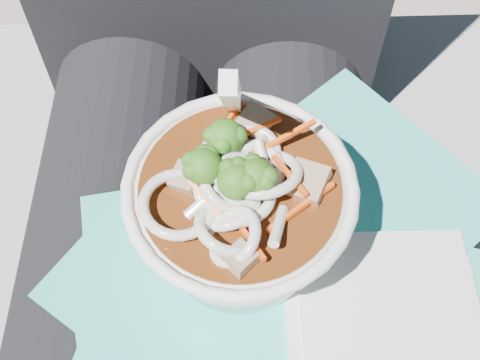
{
  "coord_description": "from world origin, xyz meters",
  "views": [
    {
      "loc": [
        0.05,
        -0.21,
        1.11
      ],
      "look_at": [
        0.04,
        0.01,
        0.73
      ],
      "focal_mm": 50.0,
      "sensor_mm": 36.0,
      "label": 1
    }
  ],
  "objects_px": {
    "person_body": "(201,191)",
    "plastic_bag": "(265,295)",
    "stone_ledge": "(216,269)",
    "udon_bowl": "(239,209)",
    "lap": "(196,293)"
  },
  "relations": [
    {
      "from": "stone_ledge",
      "to": "person_body",
      "type": "height_order",
      "value": "person_body"
    },
    {
      "from": "lap",
      "to": "udon_bowl",
      "type": "height_order",
      "value": "udon_bowl"
    },
    {
      "from": "stone_ledge",
      "to": "plastic_bag",
      "type": "relative_size",
      "value": 2.57
    },
    {
      "from": "lap",
      "to": "person_body",
      "type": "bearing_deg",
      "value": 90.0
    },
    {
      "from": "stone_ledge",
      "to": "udon_bowl",
      "type": "height_order",
      "value": "udon_bowl"
    },
    {
      "from": "stone_ledge",
      "to": "lap",
      "type": "relative_size",
      "value": 2.08
    },
    {
      "from": "person_body",
      "to": "plastic_bag",
      "type": "xyz_separation_m",
      "value": [
        0.06,
        -0.12,
        0.06
      ]
    },
    {
      "from": "person_body",
      "to": "plastic_bag",
      "type": "relative_size",
      "value": 2.59
    },
    {
      "from": "person_body",
      "to": "plastic_bag",
      "type": "height_order",
      "value": "person_body"
    },
    {
      "from": "lap",
      "to": "udon_bowl",
      "type": "xyz_separation_m",
      "value": [
        0.04,
        0.01,
        0.15
      ]
    },
    {
      "from": "person_body",
      "to": "udon_bowl",
      "type": "relative_size",
      "value": 5.01
    },
    {
      "from": "lap",
      "to": "udon_bowl",
      "type": "relative_size",
      "value": 2.38
    },
    {
      "from": "stone_ledge",
      "to": "plastic_bag",
      "type": "bearing_deg",
      "value": -71.91
    },
    {
      "from": "stone_ledge",
      "to": "lap",
      "type": "distance_m",
      "value": 0.34
    },
    {
      "from": "person_body",
      "to": "plastic_bag",
      "type": "distance_m",
      "value": 0.15
    }
  ]
}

